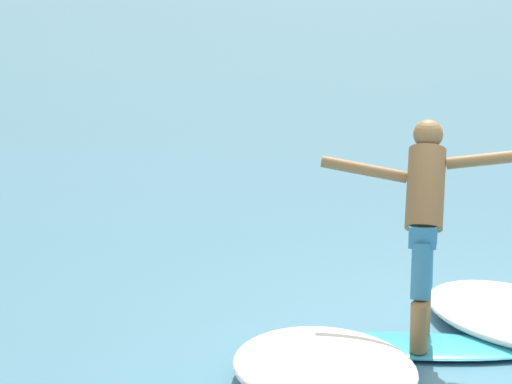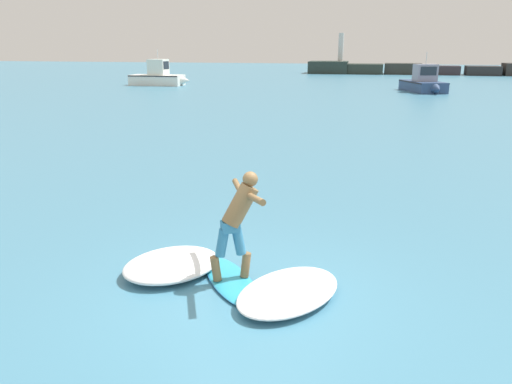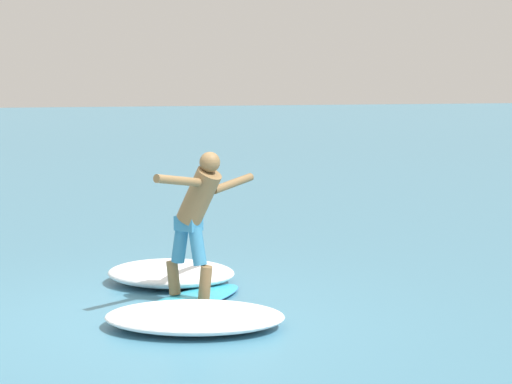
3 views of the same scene
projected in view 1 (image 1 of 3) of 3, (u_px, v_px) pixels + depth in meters
ground_plane at (489, 349)px, 9.10m from camera, size 200.00×200.00×0.00m
surfboard at (424, 346)px, 9.06m from camera, size 1.54×1.88×0.21m
surfer at (425, 212)px, 8.96m from camera, size 0.97×1.42×1.64m
wave_foam_at_nose at (324, 367)px, 8.38m from camera, size 1.94×2.01×0.26m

